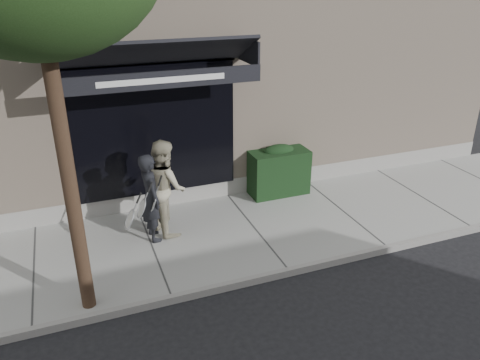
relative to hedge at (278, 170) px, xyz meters
name	(u,v)px	position (x,y,z in m)	size (l,w,h in m)	color
ground	(253,232)	(-1.10, -1.25, -0.66)	(80.00, 80.00, 0.00)	black
sidewalk	(253,229)	(-1.10, -1.25, -0.60)	(20.00, 3.00, 0.12)	#A3A39E
curb	(288,272)	(-1.10, -2.80, -0.59)	(20.00, 0.10, 0.14)	gray
building_facade	(183,52)	(-1.11, 3.71, 2.08)	(14.30, 8.04, 5.64)	beige
hedge	(278,170)	(0.00, 0.00, 0.00)	(1.30, 0.70, 1.14)	black
pedestrian_front	(151,198)	(-3.00, -0.98, 0.30)	(0.78, 0.90, 1.67)	black
pedestrian_back	(165,187)	(-2.70, -0.76, 0.37)	(0.86, 1.01, 1.82)	#B0A88D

